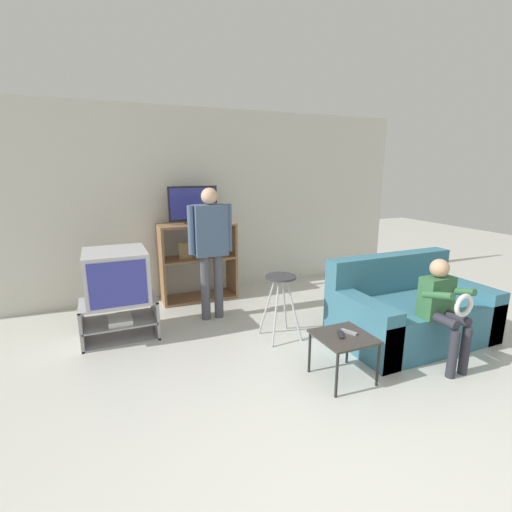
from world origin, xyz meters
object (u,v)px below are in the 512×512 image
(television_flat, at_px, (193,206))
(folding_stool, at_px, (281,289))
(media_shelf, at_px, (198,261))
(remote_control_black, at_px, (340,335))
(person_seated_child, at_px, (443,304))
(couch, at_px, (409,312))
(snack_table, at_px, (344,341))
(remote_control_white, at_px, (349,332))
(tv_stand, at_px, (120,319))
(person_standing_adult, at_px, (211,241))
(television_main, at_px, (116,276))

(television_flat, relative_size, folding_stool, 0.94)
(media_shelf, height_order, remote_control_black, media_shelf)
(folding_stool, distance_m, person_seated_child, 1.55)
(couch, bearing_deg, person_seated_child, -108.26)
(couch, bearing_deg, snack_table, -160.53)
(snack_table, xyz_separation_m, remote_control_white, (0.07, 0.03, 0.06))
(tv_stand, height_order, snack_table, tv_stand)
(person_standing_adult, bearing_deg, remote_control_white, -67.47)
(snack_table, bearing_deg, person_seated_child, -8.31)
(folding_stool, bearing_deg, snack_table, -82.07)
(television_main, bearing_deg, person_standing_adult, 6.03)
(television_flat, height_order, couch, television_flat)
(snack_table, bearing_deg, folding_stool, 97.93)
(television_flat, bearing_deg, media_shelf, -23.23)
(person_seated_child, bearing_deg, remote_control_white, 169.52)
(couch, bearing_deg, television_flat, 130.56)
(tv_stand, xyz_separation_m, television_main, (0.01, 0.02, 0.49))
(television_flat, xyz_separation_m, person_standing_adult, (0.01, -0.77, -0.35))
(folding_stool, bearing_deg, media_shelf, 107.44)
(media_shelf, distance_m, folding_stool, 1.64)
(couch, distance_m, person_standing_adult, 2.35)
(tv_stand, bearing_deg, folding_stool, -23.05)
(couch, xyz_separation_m, person_standing_adult, (-1.80, 1.35, 0.67))
(snack_table, xyz_separation_m, person_seated_child, (0.97, -0.14, 0.24))
(person_standing_adult, bearing_deg, remote_control_black, -70.46)
(tv_stand, bearing_deg, snack_table, -43.23)
(person_standing_adult, relative_size, person_seated_child, 1.58)
(snack_table, distance_m, remote_control_black, 0.07)
(tv_stand, distance_m, television_flat, 1.78)
(television_main, height_order, person_seated_child, person_seated_child)
(snack_table, relative_size, couch, 0.29)
(snack_table, xyz_separation_m, couch, (1.16, 0.41, -0.07))
(television_main, bearing_deg, snack_table, -43.66)
(tv_stand, height_order, remote_control_black, remote_control_black)
(couch, bearing_deg, person_standing_adult, 143.27)
(person_standing_adult, distance_m, person_seated_child, 2.52)
(television_flat, distance_m, folding_stool, 1.83)
(media_shelf, relative_size, remote_control_white, 7.43)
(television_main, relative_size, media_shelf, 0.62)
(tv_stand, height_order, person_standing_adult, person_standing_adult)
(remote_control_white, bearing_deg, media_shelf, 80.63)
(television_main, height_order, television_flat, television_flat)
(tv_stand, relative_size, snack_table, 1.69)
(snack_table, bearing_deg, television_flat, 104.56)
(media_shelf, xyz_separation_m, person_seated_child, (1.60, -2.65, 0.05))
(television_flat, distance_m, couch, 2.97)
(remote_control_black, bearing_deg, person_standing_adult, 137.58)
(remote_control_black, distance_m, person_seated_child, 1.03)
(television_main, bearing_deg, tv_stand, -106.85)
(media_shelf, height_order, remote_control_white, media_shelf)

